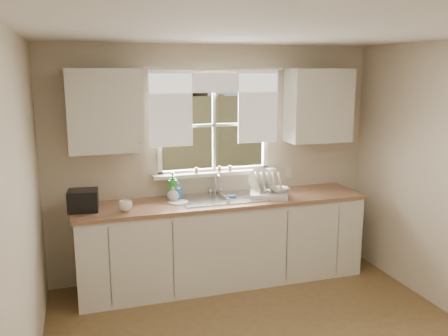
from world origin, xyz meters
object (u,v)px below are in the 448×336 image
object	(u,v)px
soap_bottle_a	(173,186)
black_appliance	(83,200)
cup	(125,206)
dish_rack	(268,189)

from	to	relation	value
soap_bottle_a	black_appliance	bearing A→B (deg)	175.98
cup	dish_rack	bearing A→B (deg)	6.21
cup	black_appliance	bearing A→B (deg)	164.54
dish_rack	cup	size ratio (longest dim) A/B	3.59
dish_rack	cup	xyz separation A→B (m)	(-1.50, -0.08, -0.04)
dish_rack	cup	world-z (taller)	dish_rack
cup	black_appliance	xyz separation A→B (m)	(-0.38, 0.13, 0.05)
soap_bottle_a	black_appliance	world-z (taller)	soap_bottle_a
black_appliance	cup	bearing A→B (deg)	-13.45
dish_rack	soap_bottle_a	xyz separation A→B (m)	(-0.99, 0.18, 0.06)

